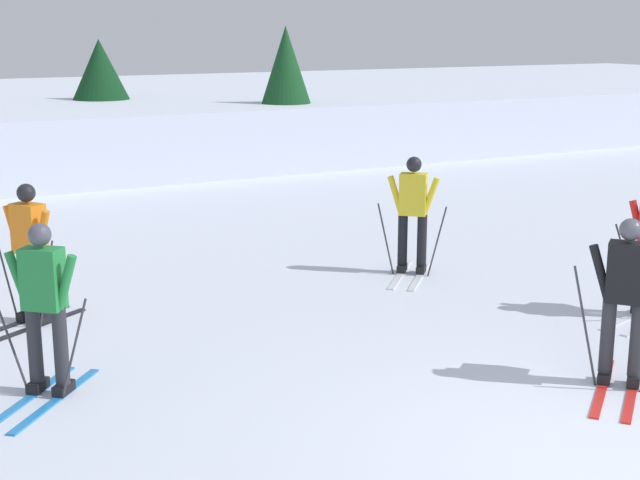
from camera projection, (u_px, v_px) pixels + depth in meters
ground_plane at (606, 461)px, 7.55m from camera, size 120.00×120.00×0.00m
far_snow_ridge at (74, 134)px, 23.39m from camera, size 80.00×8.32×1.58m
skier_black at (626, 293)px, 8.94m from camera, size 1.47×1.31×1.71m
skier_yellow at (413, 212)px, 13.04m from camera, size 1.35×1.43×1.71m
skier_orange at (30, 249)px, 10.85m from camera, size 1.56×1.15×1.71m
skier_green at (44, 305)px, 8.71m from camera, size 1.34×1.45×1.71m
conifer_far_left at (286, 85)px, 23.09m from camera, size 1.92×1.92×3.52m
conifer_far_right at (101, 83)px, 24.30m from camera, size 2.17×2.17×3.17m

